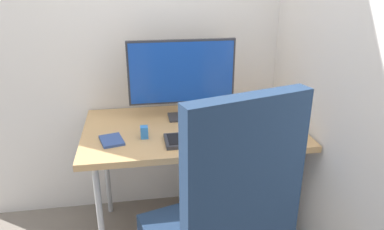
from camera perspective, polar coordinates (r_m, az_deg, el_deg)
name	(u,v)px	position (r m, az deg, el deg)	size (l,w,h in m)	color
ground_plane	(192,229)	(2.50, -0.03, -17.33)	(8.00, 8.00, 0.00)	slate
wall_back	(182,1)	(2.34, -1.64, 17.46)	(2.75, 0.04, 2.80)	white
wall_side_right	(331,8)	(1.96, 20.92, 15.29)	(0.04, 2.24, 2.80)	white
desk	(192,134)	(2.14, -0.03, -3.01)	(1.24, 0.73, 0.73)	tan
office_chair	(222,225)	(1.57, 4.75, -16.74)	(0.64, 0.65, 1.20)	black
filing_cabinet	(243,180)	(2.43, 7.98, -9.97)	(0.44, 0.47, 0.61)	#9EA0A5
monitor	(182,74)	(2.16, -1.60, 6.40)	(0.63, 0.14, 0.48)	#333338
keyboard	(202,139)	(1.94, 1.55, -3.74)	(0.39, 0.17, 0.02)	#333338
mouse	(278,134)	(2.02, 13.24, -2.91)	(0.07, 0.08, 0.04)	#9EA0A5
pen_holder	(264,110)	(2.27, 11.12, 0.83)	(0.08, 0.08, 0.19)	gray
notebook	(112,140)	(1.97, -12.45, -3.90)	(0.11, 0.15, 0.01)	#334C8C
desk_clamp_accessory	(144,132)	(1.97, -7.47, -2.69)	(0.04, 0.04, 0.07)	#337FD8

